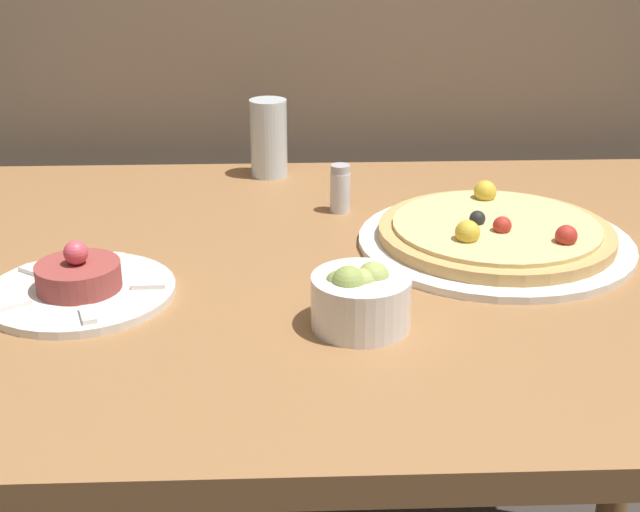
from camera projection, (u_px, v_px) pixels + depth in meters
dining_table at (348, 334)px, 1.19m from camera, size 1.26×0.89×0.79m
pizza_plate at (495, 235)px, 1.20m from camera, size 0.37×0.37×0.06m
tartare_plate at (80, 285)px, 1.05m from camera, size 0.22×0.22×0.07m
small_bowl at (363, 298)px, 0.97m from camera, size 0.11×0.11×0.08m
drinking_glass at (269, 138)px, 1.47m from camera, size 0.06×0.06×0.13m
salt_shaker at (341, 189)px, 1.31m from camera, size 0.03×0.03×0.07m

